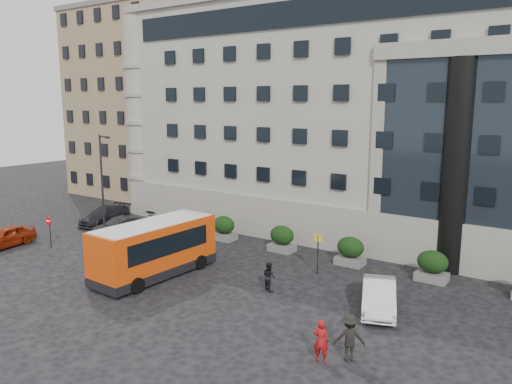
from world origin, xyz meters
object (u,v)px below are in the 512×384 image
parked_car_d (167,207)px  white_taxi (379,296)px  bus_stop_sign (318,247)px  red_truck (187,186)px  no_entry_sign (49,226)px  minibus (155,247)px  hedge_a (224,228)px  pedestrian_c (350,338)px  hedge_d (432,266)px  pedestrian_b (269,276)px  parked_car_a (5,237)px  parked_car_b (120,227)px  pedestrian_a (321,341)px  parked_car_c (104,215)px  hedge_c (350,251)px  hedge_b (282,238)px  street_lamp (103,182)px

parked_car_d → white_taxi: (24.64, -9.93, 0.12)m
bus_stop_sign → red_truck: bearing=149.7°
no_entry_sign → minibus: size_ratio=0.29×
hedge_a → pedestrian_c: pedestrian_c is taller
minibus → hedge_a: bearing=102.4°
hedge_a → hedge_d: (15.60, 0.00, 0.00)m
no_entry_sign → pedestrian_b: no_entry_sign is taller
parked_car_a → parked_car_b: parked_car_a is taller
pedestrian_b → white_taxi: bearing=-146.2°
bus_stop_sign → parked_car_a: bus_stop_sign is taller
hedge_a → red_truck: bearing=141.7°
bus_stop_sign → white_taxi: bus_stop_sign is taller
red_truck → pedestrian_a: red_truck is taller
hedge_d → parked_car_c: size_ratio=0.36×
hedge_d → pedestrian_c: bearing=-90.9°
hedge_c → hedge_d: bearing=0.0°
pedestrian_a → hedge_a: bearing=-52.5°
hedge_b → minibus: size_ratio=0.23×
parked_car_b → no_entry_sign: bearing=-97.1°
hedge_a → parked_car_a: 15.92m
street_lamp → parked_car_c: bearing=142.1°
pedestrian_a → hedge_c: bearing=-84.0°
bus_stop_sign → pedestrian_b: bearing=-104.1°
minibus → pedestrian_b: minibus is taller
parked_car_d → pedestrian_b: (18.59, -10.83, 0.18)m
street_lamp → hedge_d: bearing=11.5°
hedge_c → pedestrian_b: 6.98m
minibus → pedestrian_a: 13.44m
bus_stop_sign → white_taxi: (5.06, -3.02, -0.97)m
hedge_d → red_truck: red_truck is taller
pedestrian_c → hedge_d: bearing=-120.4°
parked_car_d → pedestrian_c: 29.78m
bus_stop_sign → pedestrian_a: bus_stop_sign is taller
hedge_c → bus_stop_sign: bus_stop_sign is taller
parked_car_a → pedestrian_b: pedestrian_b is taller
hedge_b → pedestrian_a: size_ratio=1.01×
hedge_b → minibus: (-3.66, -8.67, 0.90)m
hedge_d → red_truck: (-29.02, 10.58, 0.50)m
red_truck → no_entry_sign: bearing=-66.0°
hedge_c → no_entry_sign: 21.33m
pedestrian_b → parked_car_a: bearing=36.1°
hedge_a → hedge_b: bearing=0.0°
minibus → pedestrian_a: (12.98, -3.37, -0.92)m
hedge_a → pedestrian_a: bearing=-39.7°
parked_car_a → parked_car_b: 8.19m
no_entry_sign → pedestrian_b: size_ratio=1.42×
hedge_b → parked_car_c: size_ratio=0.36×
bus_stop_sign → white_taxi: bearing=-30.8°
bus_stop_sign → parked_car_a: size_ratio=0.56×
hedge_a → pedestrian_a: size_ratio=1.01×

